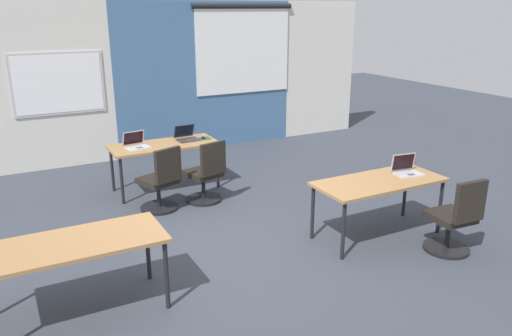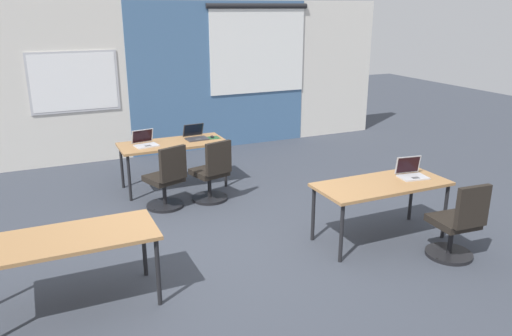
# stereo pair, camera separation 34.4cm
# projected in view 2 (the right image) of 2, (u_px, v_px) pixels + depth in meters

# --- Properties ---
(ground_plane) EXTENTS (24.00, 24.00, 0.00)m
(ground_plane) POSITION_uv_depth(u_px,v_px,m) (226.00, 245.00, 5.92)
(ground_plane) COLOR #383D47
(back_wall_assembly) EXTENTS (10.00, 0.27, 2.80)m
(back_wall_assembly) POSITION_uv_depth(u_px,v_px,m) (144.00, 80.00, 9.15)
(back_wall_assembly) COLOR silver
(back_wall_assembly) RESTS_ON ground
(desk_near_left) EXTENTS (1.60, 0.70, 0.72)m
(desk_near_left) POSITION_uv_depth(u_px,v_px,m) (67.00, 243.00, 4.51)
(desk_near_left) COLOR #A37547
(desk_near_left) RESTS_ON ground
(desk_near_right) EXTENTS (1.60, 0.70, 0.72)m
(desk_near_right) POSITION_uv_depth(u_px,v_px,m) (382.00, 188.00, 5.89)
(desk_near_right) COLOR #A37547
(desk_near_right) RESTS_ON ground
(desk_far_center) EXTENTS (1.60, 0.70, 0.72)m
(desk_far_center) POSITION_uv_depth(u_px,v_px,m) (173.00, 146.00, 7.63)
(desk_far_center) COLOR #A37547
(desk_far_center) RESTS_ON ground
(laptop_near_right_end) EXTENTS (0.36, 0.31, 0.24)m
(laptop_near_right_end) POSITION_uv_depth(u_px,v_px,m) (411.00, 173.00, 6.07)
(laptop_near_right_end) COLOR #B7B7BC
(laptop_near_right_end) RESTS_ON desk_near_right
(chair_near_right_end) EXTENTS (0.52, 0.55, 0.92)m
(chair_near_right_end) POSITION_uv_depth(u_px,v_px,m) (457.00, 228.00, 5.50)
(chair_near_right_end) COLOR black
(chair_near_right_end) RESTS_ON ground
(laptop_far_right) EXTENTS (0.35, 0.33, 0.22)m
(laptop_far_right) POSITION_uv_depth(u_px,v_px,m) (196.00, 136.00, 7.81)
(laptop_far_right) COLOR #333338
(laptop_far_right) RESTS_ON desk_far_center
(mousepad_far_right) EXTENTS (0.22, 0.19, 0.00)m
(mousepad_far_right) POSITION_uv_depth(u_px,v_px,m) (212.00, 138.00, 7.87)
(mousepad_far_right) COLOR #23512D
(mousepad_far_right) RESTS_ON desk_far_center
(mouse_far_right) EXTENTS (0.07, 0.11, 0.03)m
(mouse_far_right) POSITION_uv_depth(u_px,v_px,m) (212.00, 137.00, 7.87)
(mouse_far_right) COLOR black
(mouse_far_right) RESTS_ON mousepad_far_right
(chair_far_right) EXTENTS (0.54, 0.59, 0.92)m
(chair_far_right) POSITION_uv_depth(u_px,v_px,m) (212.00, 176.00, 7.16)
(chair_far_right) COLOR black
(chair_far_right) RESTS_ON ground
(laptop_far_left) EXTENTS (0.37, 0.35, 0.23)m
(laptop_far_left) POSITION_uv_depth(u_px,v_px,m) (145.00, 142.00, 7.43)
(laptop_far_left) COLOR silver
(laptop_far_left) RESTS_ON desk_far_center
(chair_far_left) EXTENTS (0.56, 0.61, 0.92)m
(chair_far_left) POSITION_uv_depth(u_px,v_px,m) (167.00, 183.00, 6.90)
(chair_far_left) COLOR black
(chair_far_left) RESTS_ON ground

